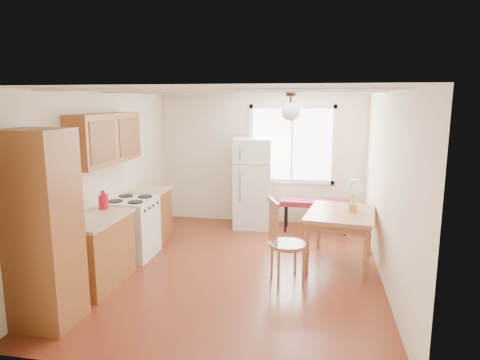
% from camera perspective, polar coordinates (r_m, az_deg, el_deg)
% --- Properties ---
extents(room_shell, '(4.60, 5.60, 2.62)m').
position_cam_1_polar(room_shell, '(5.92, -0.50, -0.41)').
color(room_shell, '#561F11').
rests_on(room_shell, ground).
extents(kitchen_run, '(0.65, 3.40, 2.20)m').
position_cam_1_polar(kitchen_run, '(6.00, -18.05, -4.80)').
color(kitchen_run, brown).
rests_on(kitchen_run, ground).
extents(window_unit, '(1.64, 0.05, 1.51)m').
position_cam_1_polar(window_unit, '(8.23, 6.93, 4.74)').
color(window_unit, white).
rests_on(window_unit, room_shell).
extents(pendant_light, '(0.26, 0.26, 0.40)m').
position_cam_1_polar(pendant_light, '(6.12, 6.75, 9.18)').
color(pendant_light, black).
rests_on(pendant_light, room_shell).
extents(refrigerator, '(0.76, 0.76, 1.69)m').
position_cam_1_polar(refrigerator, '(8.06, 1.69, -0.39)').
color(refrigerator, white).
rests_on(refrigerator, ground).
extents(bench, '(1.28, 0.48, 0.59)m').
position_cam_1_polar(bench, '(7.94, 10.04, -3.10)').
color(bench, maroon).
rests_on(bench, ground).
extents(dining_table, '(1.10, 1.36, 0.78)m').
position_cam_1_polar(dining_table, '(6.46, 13.28, -5.02)').
color(dining_table, '#965B39').
rests_on(dining_table, ground).
extents(chair, '(0.54, 0.54, 1.12)m').
position_cam_1_polar(chair, '(5.66, 5.36, -7.33)').
color(chair, '#965B39').
rests_on(chair, ground).
extents(table_lamp, '(0.27, 0.27, 0.47)m').
position_cam_1_polar(table_lamp, '(6.44, 14.92, -1.04)').
color(table_lamp, gold).
rests_on(table_lamp, dining_table).
extents(coffee_maker, '(0.23, 0.27, 0.35)m').
position_cam_1_polar(coffee_maker, '(5.39, -21.66, -4.70)').
color(coffee_maker, black).
rests_on(coffee_maker, kitchen_run).
extents(kettle, '(0.14, 0.14, 0.26)m').
position_cam_1_polar(kettle, '(6.20, -17.74, -2.71)').
color(kettle, red).
rests_on(kettle, kitchen_run).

